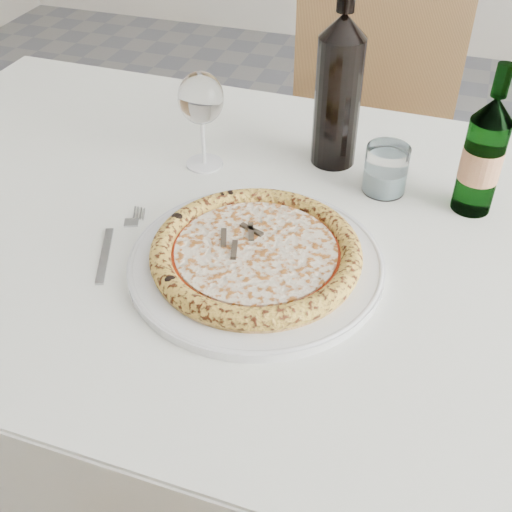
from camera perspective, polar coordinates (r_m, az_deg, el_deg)
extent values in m
cube|color=brown|center=(1.01, 1.78, 1.39)|extent=(1.49, 0.86, 0.04)
cube|color=white|center=(1.00, 1.81, 2.43)|extent=(1.55, 0.93, 0.01)
cube|color=white|center=(1.43, 7.09, 9.17)|extent=(1.54, 0.01, 0.22)
cylinder|color=brown|center=(1.76, -16.56, 2.92)|extent=(0.06, 0.06, 0.71)
cube|color=brown|center=(1.74, 10.19, 7.49)|extent=(0.53, 0.53, 0.04)
cube|color=brown|center=(1.81, 10.92, 17.59)|extent=(0.45, 0.13, 0.46)
cylinder|color=brown|center=(2.05, 14.63, 4.28)|extent=(0.04, 0.04, 0.43)
cylinder|color=brown|center=(1.75, 15.75, -2.89)|extent=(0.04, 0.04, 0.43)
cylinder|color=brown|center=(2.03, 3.86, 5.09)|extent=(0.04, 0.04, 0.43)
cylinder|color=brown|center=(1.72, 3.14, -2.07)|extent=(0.04, 0.04, 0.43)
cylinder|color=white|center=(0.92, 0.00, -0.63)|extent=(0.37, 0.37, 0.01)
torus|color=white|center=(0.91, 0.00, -0.39)|extent=(0.36, 0.36, 0.01)
cylinder|color=#E7A95F|center=(0.91, 0.00, 0.00)|extent=(0.29, 0.29, 0.01)
torus|color=gold|center=(0.90, 0.00, 0.39)|extent=(0.30, 0.30, 0.03)
cylinder|color=#AB3318|center=(0.90, 0.00, 0.39)|extent=(0.25, 0.25, 0.00)
cylinder|color=#FFE7C2|center=(0.90, 0.00, 0.54)|extent=(0.23, 0.23, 0.00)
cube|color=#3D3329|center=(0.89, 1.78, 0.39)|extent=(0.04, 0.01, 0.00)
cube|color=#3D3329|center=(0.94, 0.91, 2.48)|extent=(0.01, 0.04, 0.00)
cube|color=#3D3329|center=(0.92, -3.87, 1.56)|extent=(0.04, 0.01, 0.00)
cube|color=#3D3329|center=(0.87, -0.71, -0.58)|extent=(0.01, 0.04, 0.00)
cube|color=#A5A7A9|center=(0.97, -13.21, 0.16)|extent=(0.06, 0.12, 0.00)
cube|color=#A5A7A9|center=(1.02, -11.15, 2.76)|extent=(0.03, 0.03, 0.00)
cylinder|color=#A5A7A9|center=(1.04, -10.94, 3.61)|extent=(0.00, 0.03, 0.00)
cylinder|color=#A5A7A9|center=(1.04, -10.68, 3.56)|extent=(0.00, 0.03, 0.00)
cylinder|color=#A5A7A9|center=(1.03, -10.41, 3.51)|extent=(0.00, 0.03, 0.00)
cylinder|color=#A5A7A9|center=(1.03, -10.14, 3.46)|extent=(0.00, 0.03, 0.00)
cylinder|color=white|center=(1.15, -4.59, 8.19)|extent=(0.07, 0.07, 0.00)
cylinder|color=white|center=(1.13, -4.71, 10.16)|extent=(0.01, 0.01, 0.09)
ellipsoid|color=white|center=(1.09, -4.93, 13.81)|extent=(0.08, 0.08, 0.09)
cylinder|color=white|center=(1.08, 11.48, 7.56)|extent=(0.07, 0.07, 0.08)
cylinder|color=silver|center=(1.09, 11.35, 6.69)|extent=(0.06, 0.06, 0.04)
cylinder|color=#2D662F|center=(1.06, 19.31, 7.53)|extent=(0.06, 0.06, 0.15)
cone|color=#2D662F|center=(1.01, 20.48, 12.16)|extent=(0.06, 0.06, 0.04)
cylinder|color=#2D662F|center=(0.99, 21.05, 14.37)|extent=(0.02, 0.02, 0.05)
cylinder|color=#D7B76F|center=(1.05, 19.36, 7.75)|extent=(0.06, 0.06, 0.05)
cylinder|color=black|center=(1.12, 7.24, 13.35)|extent=(0.08, 0.08, 0.22)
cone|color=black|center=(1.07, 7.84, 19.70)|extent=(0.08, 0.08, 0.04)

